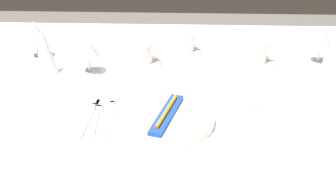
# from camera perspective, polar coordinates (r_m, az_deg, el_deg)

# --- Properties ---
(dining_table) EXTENTS (1.80, 1.11, 0.74)m
(dining_table) POSITION_cam_1_polar(r_m,az_deg,el_deg) (1.42, 0.20, -1.17)
(dining_table) COLOR white
(dining_table) RESTS_ON ground
(dinner_plate) EXTENTS (0.26, 0.26, 0.02)m
(dinner_plate) POSITION_cam_1_polar(r_m,az_deg,el_deg) (1.17, -0.22, -3.31)
(dinner_plate) COLOR white
(dinner_plate) RESTS_ON dining_table
(toothbrush_package) EXTENTS (0.09, 0.21, 0.02)m
(toothbrush_package) POSITION_cam_1_polar(r_m,az_deg,el_deg) (1.16, -0.22, -2.61)
(toothbrush_package) COLOR blue
(toothbrush_package) RESTS_ON dinner_plate
(fork_outer) EXTENTS (0.03, 0.22, 0.00)m
(fork_outer) POSITION_cam_1_polar(r_m,az_deg,el_deg) (1.22, -7.76, -2.55)
(fork_outer) COLOR beige
(fork_outer) RESTS_ON dining_table
(fork_inner) EXTENTS (0.03, 0.21, 0.00)m
(fork_inner) POSITION_cam_1_polar(r_m,az_deg,el_deg) (1.21, -9.55, -2.90)
(fork_inner) COLOR beige
(fork_inner) RESTS_ON dining_table
(fork_salad) EXTENTS (0.03, 0.22, 0.00)m
(fork_salad) POSITION_cam_1_polar(r_m,az_deg,el_deg) (1.22, -10.47, -2.77)
(fork_salad) COLOR beige
(fork_salad) RESTS_ON dining_table
(dinner_knife) EXTENTS (0.02, 0.23, 0.00)m
(dinner_knife) POSITION_cam_1_polar(r_m,az_deg,el_deg) (1.18, 7.66, -3.54)
(dinner_knife) COLOR beige
(dinner_knife) RESTS_ON dining_table
(spoon_soup) EXTENTS (0.03, 0.23, 0.01)m
(spoon_soup) POSITION_cam_1_polar(r_m,az_deg,el_deg) (1.21, 8.78, -2.69)
(spoon_soup) COLOR beige
(spoon_soup) RESTS_ON dining_table
(spoon_dessert) EXTENTS (0.03, 0.22, 0.01)m
(spoon_dessert) POSITION_cam_1_polar(r_m,az_deg,el_deg) (1.22, 10.53, -2.64)
(spoon_dessert) COLOR beige
(spoon_dessert) RESTS_ON dining_table
(spoon_tea) EXTENTS (0.03, 0.22, 0.01)m
(spoon_tea) POSITION_cam_1_polar(r_m,az_deg,el_deg) (1.22, 11.65, -2.69)
(spoon_tea) COLOR beige
(spoon_tea) RESTS_ON dining_table
(saucer_left) EXTENTS (0.14, 0.14, 0.01)m
(saucer_left) POSITION_cam_1_polar(r_m,az_deg,el_deg) (1.54, 11.57, 4.18)
(saucer_left) COLOR white
(saucer_left) RESTS_ON dining_table
(coffee_cup_left) EXTENTS (0.10, 0.07, 0.07)m
(coffee_cup_left) POSITION_cam_1_polar(r_m,az_deg,el_deg) (1.52, 11.79, 5.55)
(coffee_cup_left) COLOR white
(coffee_cup_left) RESTS_ON saucer_left
(saucer_right) EXTENTS (0.14, 0.14, 0.01)m
(saucer_right) POSITION_cam_1_polar(r_m,az_deg,el_deg) (1.51, -3.58, 4.26)
(saucer_right) COLOR white
(saucer_right) RESTS_ON dining_table
(coffee_cup_right) EXTENTS (0.10, 0.08, 0.07)m
(coffee_cup_right) POSITION_cam_1_polar(r_m,az_deg,el_deg) (1.49, -3.56, 5.65)
(coffee_cup_right) COLOR white
(coffee_cup_right) RESTS_ON saucer_right
(saucer_far) EXTENTS (0.13, 0.13, 0.01)m
(saucer_far) POSITION_cam_1_polar(r_m,az_deg,el_deg) (1.60, 2.17, 5.80)
(saucer_far) COLOR white
(saucer_far) RESTS_ON dining_table
(coffee_cup_far) EXTENTS (0.09, 0.07, 0.06)m
(coffee_cup_far) POSITION_cam_1_polar(r_m,az_deg,el_deg) (1.59, 2.26, 6.98)
(coffee_cup_far) COLOR white
(coffee_cup_far) RESTS_ON saucer_far
(wine_glass_centre) EXTENTS (0.08, 0.08, 0.13)m
(wine_glass_centre) POSITION_cam_1_polar(r_m,az_deg,el_deg) (1.57, 19.91, 7.07)
(wine_glass_centre) COLOR silver
(wine_glass_centre) RESTS_ON dining_table
(wine_glass_left) EXTENTS (0.07, 0.07, 0.13)m
(wine_glass_left) POSITION_cam_1_polar(r_m,az_deg,el_deg) (1.43, -10.72, 6.03)
(wine_glass_left) COLOR silver
(wine_glass_left) RESTS_ON dining_table
(wine_glass_right) EXTENTS (0.08, 0.08, 0.14)m
(wine_glass_right) POSITION_cam_1_polar(r_m,az_deg,el_deg) (1.60, -17.39, 7.87)
(wine_glass_right) COLOR silver
(wine_glass_right) RESTS_ON dining_table
(drink_tumbler) EXTENTS (0.07, 0.07, 0.11)m
(drink_tumbler) POSITION_cam_1_polar(r_m,az_deg,el_deg) (1.46, 21.24, 3.30)
(drink_tumbler) COLOR silver
(drink_tumbler) RESTS_ON dining_table
(napkin_folded) EXTENTS (0.07, 0.07, 0.17)m
(napkin_folded) POSITION_cam_1_polar(r_m,az_deg,el_deg) (1.46, -16.25, 5.79)
(napkin_folded) COLOR white
(napkin_folded) RESTS_ON dining_table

